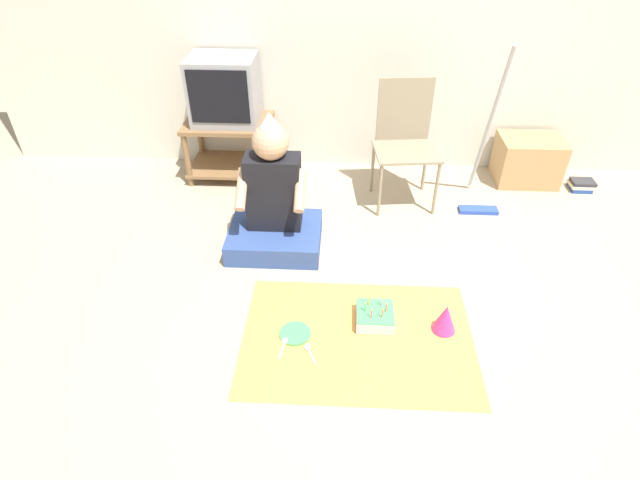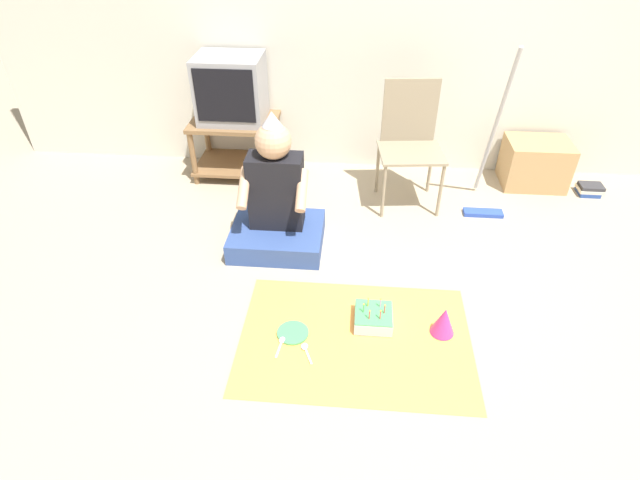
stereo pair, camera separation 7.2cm
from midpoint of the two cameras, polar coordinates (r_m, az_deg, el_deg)
The scene contains 15 objects.
ground_plane at distance 2.75m, azimuth 10.40°, elevation -11.39°, with size 16.00×16.00×0.00m, color tan.
wall_back at distance 3.97m, azimuth 10.53°, elevation 25.11°, with size 6.40×0.06×2.55m.
tv_stand at distance 4.12m, azimuth -9.03°, elevation 11.01°, with size 0.67×0.47×0.46m.
tv at distance 3.97m, azimuth -9.60°, elevation 16.69°, with size 0.49×0.41×0.49m.
folding_chair at distance 3.69m, azimuth 10.82°, elevation 11.54°, with size 0.48×0.44×0.89m.
cardboard_box_stack at distance 4.32m, azimuth 23.79°, elevation 8.05°, with size 0.47×0.37×0.36m.
dust_mop at distance 3.77m, azimuth 19.34°, elevation 7.95°, with size 0.28×0.40×1.19m.
book_pile at distance 4.43m, azimuth 28.84°, elevation 5.10°, with size 0.18×0.15×0.08m.
person_seated at distance 3.22m, azimuth -4.38°, elevation 3.83°, with size 0.60×0.50×0.91m.
party_cloth at distance 2.73m, azimuth 4.80°, elevation -11.14°, with size 1.23×0.87×0.01m.
birthday_cake at distance 2.79m, azimuth 6.86°, elevation -8.78°, with size 0.21×0.21×0.14m.
party_hat_blue at distance 2.78m, azimuth 14.71°, elevation -8.93°, with size 0.13×0.13×0.17m.
paper_plate at distance 2.74m, azimuth -2.36°, elevation -10.54°, with size 0.17×0.17×0.01m.
plastic_spoon_near at distance 2.70m, azimuth -3.65°, elevation -11.58°, with size 0.04×0.14×0.01m.
plastic_spoon_far at distance 2.66m, azimuth -0.89°, elevation -12.31°, with size 0.07×0.14×0.01m.
Camera 2 is at (-0.30, -1.85, 2.01)m, focal length 28.00 mm.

